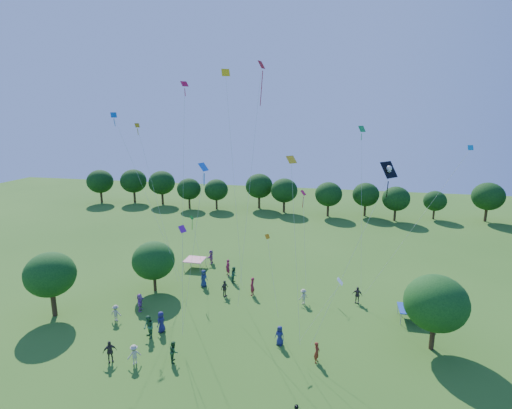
% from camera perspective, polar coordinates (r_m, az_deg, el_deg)
% --- Properties ---
extents(near_tree_west, '(4.38, 4.38, 5.95)m').
position_cam_1_polar(near_tree_west, '(40.13, -27.34, -8.88)').
color(near_tree_west, '#422B19').
rests_on(near_tree_west, ground).
extents(near_tree_north, '(4.28, 4.28, 5.25)m').
position_cam_1_polar(near_tree_north, '(42.06, -14.43, -7.74)').
color(near_tree_north, '#422B19').
rests_on(near_tree_north, ground).
extents(near_tree_east, '(4.75, 4.75, 6.02)m').
position_cam_1_polar(near_tree_east, '(33.93, 24.32, -12.72)').
color(near_tree_east, '#422B19').
rests_on(near_tree_east, ground).
extents(treeline, '(88.01, 8.77, 6.77)m').
position_cam_1_polar(treeline, '(72.55, 5.65, 2.00)').
color(treeline, '#422B19').
rests_on(treeline, ground).
extents(tent_red_stripe, '(2.20, 2.20, 1.10)m').
position_cam_1_polar(tent_red_stripe, '(47.87, -8.74, -7.79)').
color(tent_red_stripe, '#E51A40').
rests_on(tent_red_stripe, ground).
extents(tent_blue, '(2.20, 2.20, 1.10)m').
position_cam_1_polar(tent_blue, '(38.81, 21.34, -13.76)').
color(tent_blue, '#193CA2').
rests_on(tent_blue, ground).
extents(crowd_person_0, '(0.82, 1.03, 1.83)m').
position_cam_1_polar(crowd_person_0, '(42.99, -7.48, -10.41)').
color(crowd_person_0, navy).
rests_on(crowd_person_0, ground).
extents(crowd_person_1, '(0.81, 0.79, 1.85)m').
position_cam_1_polar(crowd_person_1, '(45.45, -4.04, -8.98)').
color(crowd_person_1, maroon).
rests_on(crowd_person_1, ground).
extents(crowd_person_2, '(1.06, 1.00, 1.92)m').
position_cam_1_polar(crowd_person_2, '(34.94, -15.08, -16.55)').
color(crowd_person_2, '#2B653B').
rests_on(crowd_person_2, ground).
extents(crowd_person_3, '(1.03, 1.01, 1.52)m').
position_cam_1_polar(crowd_person_3, '(39.38, 6.78, -12.93)').
color(crowd_person_3, '#B0AC8D').
rests_on(crowd_person_3, ground).
extents(crowd_person_4, '(1.03, 0.99, 1.68)m').
position_cam_1_polar(crowd_person_4, '(32.98, -20.17, -19.11)').
color(crowd_person_4, '#3C3630').
rests_on(crowd_person_4, ground).
extents(crowd_person_5, '(0.61, 1.61, 1.71)m').
position_cam_1_polar(crowd_person_5, '(49.04, -6.44, -7.42)').
color(crowd_person_5, '#AF6697').
rests_on(crowd_person_5, ground).
extents(crowd_person_6, '(0.65, 0.97, 1.80)m').
position_cam_1_polar(crowd_person_6, '(35.58, -13.39, -15.98)').
color(crowd_person_6, navy).
rests_on(crowd_person_6, ground).
extents(crowd_person_7, '(0.51, 0.73, 1.87)m').
position_cam_1_polar(crowd_person_7, '(40.77, -0.55, -11.62)').
color(crowd_person_7, maroon).
rests_on(crowd_person_7, ground).
extents(crowd_person_8, '(0.68, 0.90, 1.61)m').
position_cam_1_polar(crowd_person_8, '(31.85, -11.66, -19.84)').
color(crowd_person_8, '#214E25').
rests_on(crowd_person_8, ground).
extents(crowd_person_9, '(1.03, 1.02, 1.53)m').
position_cam_1_polar(crowd_person_9, '(32.24, -17.00, -19.82)').
color(crowd_person_9, '#BBB295').
rests_on(crowd_person_9, ground).
extents(crowd_person_10, '(0.84, 1.07, 1.66)m').
position_cam_1_polar(crowd_person_10, '(40.71, -4.51, -11.86)').
color(crowd_person_10, '#443E36').
rests_on(crowd_person_10, ground).
extents(crowd_person_11, '(1.01, 1.66, 1.67)m').
position_cam_1_polar(crowd_person_11, '(39.40, -16.26, -13.26)').
color(crowd_person_11, '#A962A9').
rests_on(crowd_person_11, ground).
extents(crowd_person_12, '(0.89, 0.66, 1.60)m').
position_cam_1_polar(crowd_person_12, '(33.11, 3.40, -18.18)').
color(crowd_person_12, navy).
rests_on(crowd_person_12, ground).
extents(crowd_person_13, '(0.51, 0.67, 1.62)m').
position_cam_1_polar(crowd_person_13, '(31.47, 8.69, -20.14)').
color(crowd_person_13, maroon).
rests_on(crowd_person_13, ground).
extents(crowd_person_14, '(0.50, 0.88, 1.75)m').
position_cam_1_polar(crowd_person_14, '(43.70, -3.13, -9.96)').
color(crowd_person_14, '#255838').
rests_on(crowd_person_14, ground).
extents(crowd_person_15, '(0.98, 0.46, 1.49)m').
position_cam_1_polar(crowd_person_15, '(38.35, -19.38, -14.41)').
color(crowd_person_15, '#A59D84').
rests_on(crowd_person_15, ground).
extents(crowd_person_16, '(1.05, 0.66, 1.66)m').
position_cam_1_polar(crowd_person_16, '(40.47, 14.26, -12.41)').
color(crowd_person_16, '#483C3A').
rests_on(crowd_person_16, ground).
extents(pirate_kite, '(5.36, 2.43, 13.38)m').
position_cam_1_polar(pirate_kite, '(28.59, 18.26, 4.29)').
color(pirate_kite, black).
extents(red_high_kite, '(1.47, 4.69, 20.98)m').
position_cam_1_polar(red_high_kite, '(35.57, 0.25, 13.79)').
color(red_high_kite, red).
extents(small_kite_0, '(1.34, 5.80, 8.42)m').
position_cam_1_polar(small_kite_0, '(43.02, 6.80, 0.10)').
color(small_kite_0, red).
extents(small_kite_1, '(1.42, 1.47, 6.79)m').
position_cam_1_polar(small_kite_1, '(33.33, 1.96, -6.96)').
color(small_kite_1, orange).
extents(small_kite_2, '(5.29, 3.35, 15.56)m').
position_cam_1_polar(small_kite_2, '(42.35, -15.30, 5.62)').
color(small_kite_2, '#CA9511').
extents(small_kite_3, '(0.95, 7.09, 15.29)m').
position_cam_1_polar(small_kite_3, '(42.18, 14.87, 7.08)').
color(small_kite_3, green).
extents(small_kite_4, '(3.19, 2.50, 13.54)m').
position_cam_1_polar(small_kite_4, '(26.41, -8.09, 0.51)').
color(small_kite_4, blue).
extents(small_kite_5, '(1.22, 1.73, 9.21)m').
position_cam_1_polar(small_kite_5, '(28.14, -10.47, -6.43)').
color(small_kite_5, '#871999').
extents(small_kite_6, '(2.94, 1.51, 5.77)m').
position_cam_1_polar(small_kite_6, '(28.34, 11.10, -11.94)').
color(small_kite_6, white).
extents(small_kite_7, '(6.06, 6.28, 14.48)m').
position_cam_1_polar(small_kite_7, '(33.25, 23.28, -0.45)').
color(small_kite_7, '#0C7FC2').
extents(small_kite_8, '(1.71, 0.94, 19.32)m').
position_cam_1_polar(small_kite_8, '(37.35, -10.26, 10.28)').
color(small_kite_8, red).
extents(small_kite_9, '(2.14, 1.67, 20.43)m').
position_cam_1_polar(small_kite_9, '(37.02, -3.89, 12.50)').
color(small_kite_9, yellow).
extents(small_kite_10, '(1.45, 1.39, 13.73)m').
position_cam_1_polar(small_kite_10, '(27.84, 5.29, 1.76)').
color(small_kite_10, yellow).
extents(small_kite_11, '(1.48, 0.60, 6.28)m').
position_cam_1_polar(small_kite_11, '(41.55, -8.90, -3.32)').
color(small_kite_11, '#24961B').
extents(small_kite_12, '(6.51, 0.55, 16.64)m').
position_cam_1_polar(small_kite_12, '(40.50, -17.58, 6.73)').
color(small_kite_12, '#115EB3').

